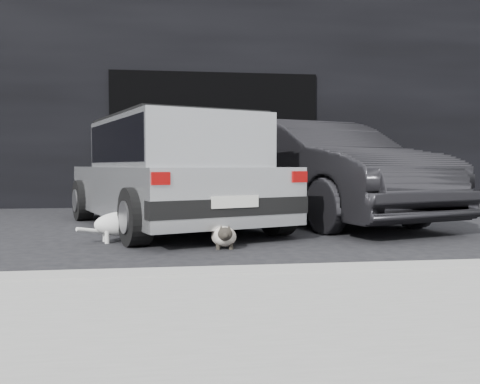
{
  "coord_description": "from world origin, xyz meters",
  "views": [
    {
      "loc": [
        0.16,
        -5.9,
        0.8
      ],
      "look_at": [
        0.83,
        -0.89,
        0.54
      ],
      "focal_mm": 38.0,
      "sensor_mm": 36.0,
      "label": 1
    }
  ],
  "objects": [
    {
      "name": "ground",
      "position": [
        0.0,
        0.0,
        0.0
      ],
      "size": [
        80.0,
        80.0,
        0.0
      ],
      "primitive_type": "plane",
      "color": "black",
      "rests_on": "ground"
    },
    {
      "name": "building_facade",
      "position": [
        1.0,
        6.0,
        2.5
      ],
      "size": [
        34.0,
        4.0,
        5.0
      ],
      "primitive_type": "cube",
      "color": "black",
      "rests_on": "ground"
    },
    {
      "name": "garage_opening",
      "position": [
        1.0,
        3.99,
        1.3
      ],
      "size": [
        4.0,
        0.1,
        2.6
      ],
      "primitive_type": "cube",
      "color": "black",
      "rests_on": "ground"
    },
    {
      "name": "curb",
      "position": [
        1.0,
        -2.6,
        0.06
      ],
      "size": [
        18.0,
        0.25,
        0.12
      ],
      "primitive_type": "cube",
      "color": "gray",
      "rests_on": "ground"
    },
    {
      "name": "sidewalk",
      "position": [
        1.0,
        -3.8,
        0.06
      ],
      "size": [
        18.0,
        2.2,
        0.11
      ],
      "primitive_type": "cube",
      "color": "gray",
      "rests_on": "ground"
    },
    {
      "name": "silver_hatchback",
      "position": [
        0.14,
        0.7,
        0.78
      ],
      "size": [
        2.94,
        4.21,
        1.42
      ],
      "rotation": [
        0.0,
        0.0,
        0.35
      ],
      "color": "silver",
      "rests_on": "ground"
    },
    {
      "name": "second_car",
      "position": [
        2.22,
        1.22,
        0.73
      ],
      "size": [
        2.8,
        4.68,
        1.46
      ],
      "primitive_type": "imported",
      "rotation": [
        0.0,
        0.0,
        0.31
      ],
      "color": "black",
      "rests_on": "ground"
    },
    {
      "name": "cat_siamese",
      "position": [
        0.66,
        -1.0,
        0.12
      ],
      "size": [
        0.27,
        0.74,
        0.25
      ],
      "rotation": [
        0.0,
        0.0,
        3.09
      ],
      "color": "beige",
      "rests_on": "ground"
    },
    {
      "name": "cat_white",
      "position": [
        -0.32,
        -0.43,
        0.2
      ],
      "size": [
        0.85,
        0.44,
        0.41
      ],
      "rotation": [
        0.0,
        0.0,
        -1.3
      ],
      "color": "silver",
      "rests_on": "ground"
    }
  ]
}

